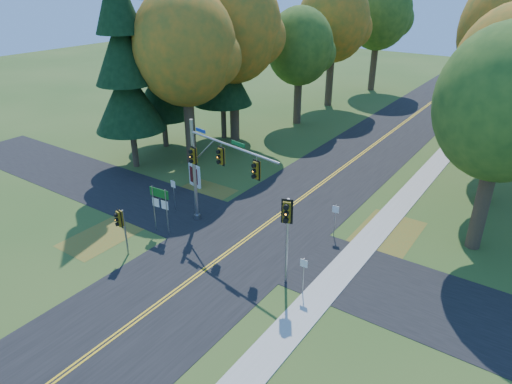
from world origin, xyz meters
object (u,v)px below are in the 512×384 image
Objects in this scene: east_signal_pole at (287,221)px; info_kiosk at (195,176)px; traffic_mast at (212,165)px; route_sign_cluster at (160,201)px.

east_signal_pole is 2.84× the size of info_kiosk.
traffic_mast reaches higher than info_kiosk.
info_kiosk is at bearing 152.88° from traffic_mast.
traffic_mast reaches higher than route_sign_cluster.
traffic_mast is 7.11m from east_signal_pole.
east_signal_pole is 13.94m from info_kiosk.
info_kiosk is at bearing 110.54° from route_sign_cluster.
info_kiosk is at bearing 132.26° from east_signal_pole.
east_signal_pole reaches higher than route_sign_cluster.
east_signal_pole is at bearing -14.69° from info_kiosk.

